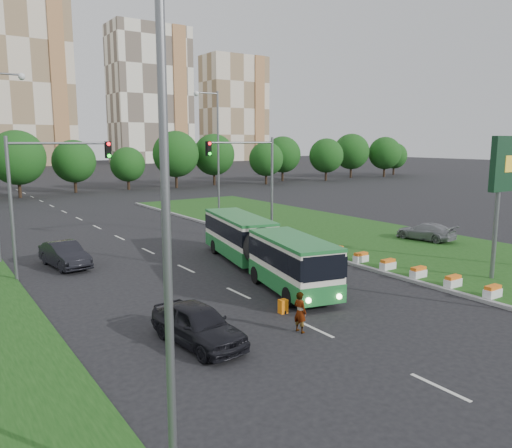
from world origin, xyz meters
TOP-DOWN VIEW (x-y plane):
  - ground at (0.00, 0.00)m, footprint 360.00×360.00m
  - grass_median at (13.00, 8.00)m, footprint 14.00×60.00m
  - median_kerb at (6.05, 8.00)m, footprint 0.30×60.00m
  - lane_markings at (-3.00, 20.00)m, footprint 0.20×100.00m
  - flower_planters at (6.70, 0.80)m, footprint 1.10×18.10m
  - traffic_mast_median at (4.78, 10.00)m, footprint 5.76×0.32m
  - traffic_mast_left at (-10.38, 9.00)m, footprint 5.76×0.32m
  - street_lamps at (-3.00, 10.00)m, footprint 36.00×60.00m
  - tree_line at (10.00, 55.00)m, footprint 120.00×8.00m
  - apartment_tower_ceast at (15.00, 150.00)m, footprint 25.00×15.00m
  - apartment_tower_east at (55.00, 150.00)m, footprint 27.00×15.00m
  - midrise_east at (90.00, 150.00)m, footprint 24.00×14.00m
  - articulated_bus at (0.12, 2.77)m, footprint 2.39×15.35m
  - car_left_near at (-7.74, -4.62)m, footprint 2.36×4.84m
  - car_left_far at (-8.99, 10.63)m, footprint 2.25×4.90m
  - car_median at (16.04, 3.02)m, footprint 2.62×4.81m
  - pedestrian at (-3.72, -5.87)m, footprint 0.50×0.68m
  - shopping_trolley at (-2.92, -3.69)m, footprint 0.37×0.39m

SIDE VIEW (x-z plane):
  - ground at x=0.00m, z-range 0.00..0.00m
  - lane_markings at x=-3.00m, z-range -0.01..0.01m
  - grass_median at x=13.00m, z-range 0.00..0.15m
  - median_kerb at x=6.05m, z-range 0.00..0.18m
  - shopping_trolley at x=-2.92m, z-range 0.00..0.64m
  - flower_planters at x=6.70m, z-range 0.15..0.75m
  - car_left_far at x=-8.99m, z-range 0.00..1.56m
  - car_left_near at x=-7.74m, z-range 0.00..1.59m
  - car_median at x=16.04m, z-range 0.15..1.47m
  - pedestrian at x=-3.72m, z-range 0.00..1.71m
  - articulated_bus at x=0.12m, z-range 0.28..2.81m
  - tree_line at x=10.00m, z-range 0.00..9.00m
  - traffic_mast_median at x=4.78m, z-range 1.35..9.35m
  - traffic_mast_left at x=-10.38m, z-range 1.35..9.35m
  - street_lamps at x=-3.00m, z-range 0.00..12.00m
  - midrise_east at x=90.00m, z-range 0.00..40.00m
  - apartment_tower_east at x=55.00m, z-range 0.00..47.00m
  - apartment_tower_ceast at x=15.00m, z-range 0.00..50.00m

